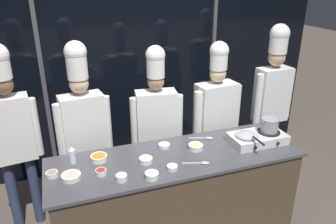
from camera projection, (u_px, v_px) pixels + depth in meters
window_wall_back at (134, 70)px, 4.31m from camera, size 5.30×0.09×2.70m
demo_counter at (176, 197)px, 3.26m from camera, size 2.39×0.75×0.94m
portable_stove at (257, 138)px, 3.31m from camera, size 0.57×0.33×0.10m
frying_pan at (247, 133)px, 3.24m from camera, size 0.23×0.40×0.05m
stock_pot at (270, 125)px, 3.31m from camera, size 0.20×0.18×0.14m
squeeze_bottle_clear at (72, 155)px, 2.94m from camera, size 0.06×0.06×0.17m
prep_bowl_bean_sprouts at (164, 145)px, 3.23m from camera, size 0.12×0.12×0.04m
prep_bowl_chili_flakes at (101, 172)px, 2.78m from camera, size 0.10×0.10×0.05m
prep_bowl_onion at (152, 175)px, 2.73m from camera, size 0.12×0.12×0.06m
prep_bowl_garlic at (172, 167)px, 2.86m from camera, size 0.10×0.10×0.04m
prep_bowl_carrots at (99, 157)px, 3.00m from camera, size 0.16×0.16×0.05m
prep_bowl_noodles at (146, 160)px, 2.97m from camera, size 0.13×0.13×0.05m
prep_bowl_rice at (121, 177)px, 2.71m from camera, size 0.10×0.10×0.05m
prep_bowl_ginger at (196, 146)px, 3.19m from camera, size 0.15×0.15×0.05m
prep_bowl_chicken at (71, 176)px, 2.73m from camera, size 0.17×0.17×0.04m
prep_bowl_mushrooms at (52, 174)px, 2.76m from camera, size 0.10×0.10×0.04m
serving_spoon_slotted at (206, 138)px, 3.40m from camera, size 0.25×0.13×0.02m
serving_spoon_solid at (201, 163)px, 2.95m from camera, size 0.25×0.11×0.02m
chef_head at (11, 126)px, 3.13m from camera, size 0.51×0.25×1.97m
chef_sous at (83, 123)px, 3.33m from camera, size 0.56×0.28×1.96m
chef_line at (156, 118)px, 3.61m from camera, size 0.58×0.29×1.86m
chef_pastry at (216, 111)px, 3.78m from camera, size 0.61×0.29×1.86m
chef_apprentice at (272, 92)px, 3.98m from camera, size 0.54×0.23×2.01m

